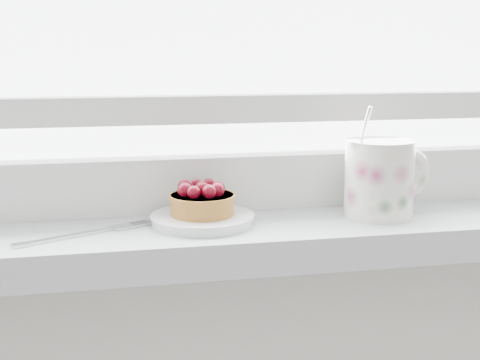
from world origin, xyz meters
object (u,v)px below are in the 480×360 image
object	(u,v)px
saucer	(202,219)
fork	(86,233)
raspberry_tart	(202,200)
floral_mug	(381,177)

from	to	relation	value
saucer	fork	bearing A→B (deg)	-173.07
fork	saucer	bearing A→B (deg)	6.93
saucer	fork	distance (m)	0.14
raspberry_tart	floral_mug	xyz separation A→B (m)	(0.22, -0.01, 0.02)
raspberry_tart	floral_mug	bearing A→B (deg)	-1.46
saucer	floral_mug	distance (m)	0.23
raspberry_tart	fork	world-z (taller)	raspberry_tart
raspberry_tart	floral_mug	distance (m)	0.22
saucer	fork	size ratio (longest dim) A/B	0.77
saucer	floral_mug	size ratio (longest dim) A/B	0.91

